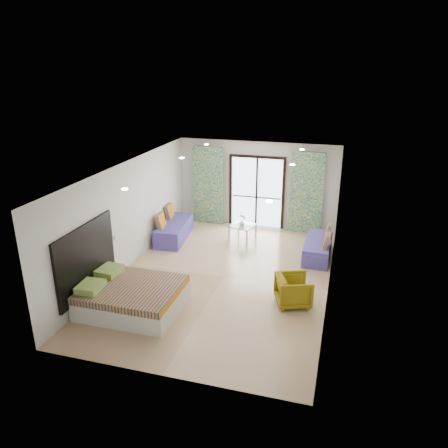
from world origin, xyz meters
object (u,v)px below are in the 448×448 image
(daybed_right, at_px, (318,248))
(coffee_table, at_px, (243,226))
(daybed_left, at_px, (174,230))
(bed, at_px, (131,297))
(armchair, at_px, (294,289))

(daybed_right, xyz_separation_m, coffee_table, (-2.26, 0.66, 0.13))
(daybed_left, distance_m, daybed_right, 4.23)
(bed, distance_m, daybed_left, 3.97)
(bed, xyz_separation_m, daybed_left, (-0.64, 3.92, -0.00))
(bed, distance_m, coffee_table, 4.66)
(daybed_left, height_order, daybed_right, daybed_left)
(coffee_table, bearing_deg, armchair, -59.63)
(bed, distance_m, daybed_right, 5.24)
(bed, relative_size, armchair, 2.77)
(daybed_left, height_order, coffee_table, daybed_left)
(coffee_table, distance_m, armchair, 3.84)
(daybed_left, distance_m, coffee_table, 2.05)
(daybed_right, distance_m, armchair, 2.67)
(bed, xyz_separation_m, armchair, (3.28, 1.15, 0.07))
(bed, height_order, daybed_left, daybed_left)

